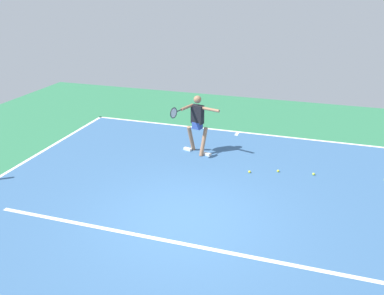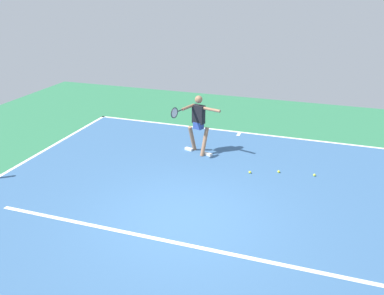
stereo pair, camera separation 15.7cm
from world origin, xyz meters
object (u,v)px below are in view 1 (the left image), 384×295
object	(u,v)px
tennis_ball_far_corner	(249,172)
tennis_ball_centre_court	(314,174)
tennis_player	(197,121)
tennis_ball_by_sideline	(278,171)

from	to	relation	value
tennis_ball_far_corner	tennis_ball_centre_court	bearing A→B (deg)	-166.96
tennis_player	tennis_ball_by_sideline	distance (m)	2.63
tennis_ball_centre_court	tennis_ball_far_corner	bearing A→B (deg)	13.04
tennis_player	tennis_ball_centre_court	xyz separation A→B (m)	(-3.28, 0.45, -0.95)
tennis_ball_far_corner	tennis_player	bearing A→B (deg)	-25.85
tennis_ball_by_sideline	tennis_ball_far_corner	size ratio (longest dim) A/B	1.00
tennis_ball_by_sideline	tennis_ball_far_corner	xyz separation A→B (m)	(0.70, 0.27, 0.00)
tennis_player	tennis_ball_centre_court	size ratio (longest dim) A/B	26.12
tennis_player	tennis_ball_by_sideline	size ratio (longest dim) A/B	26.12
tennis_player	tennis_ball_centre_court	world-z (taller)	tennis_player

